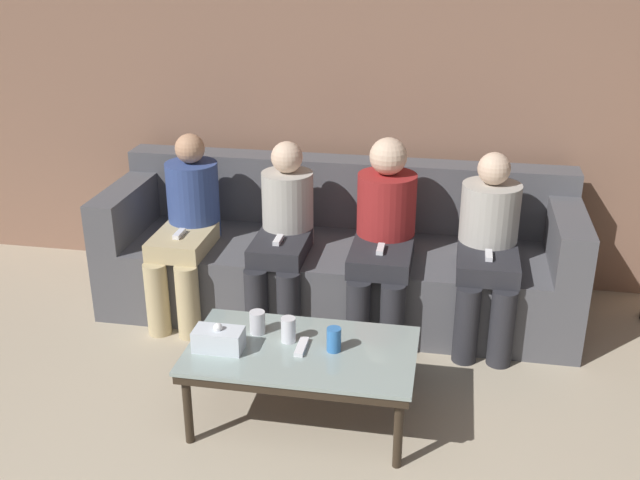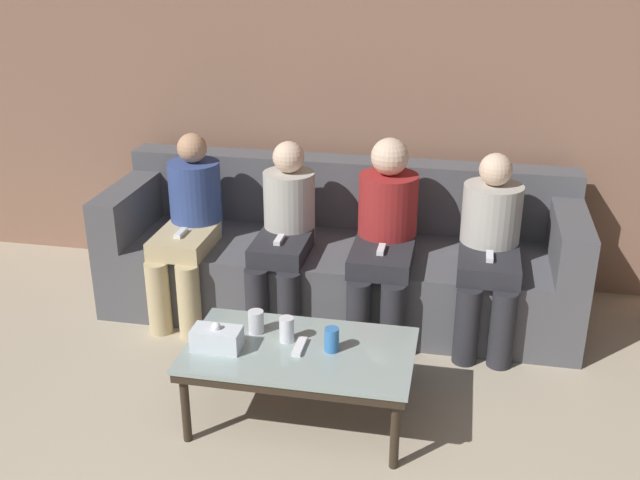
% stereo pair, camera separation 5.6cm
% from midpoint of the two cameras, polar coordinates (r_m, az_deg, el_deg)
% --- Properties ---
extents(wall_back, '(12.00, 0.06, 2.60)m').
position_cam_midpoint_polar(wall_back, '(4.65, 2.21, 12.45)').
color(wall_back, '#8C6651').
rests_on(wall_back, ground_plane).
extents(couch, '(2.72, 0.86, 0.84)m').
position_cam_midpoint_polar(couch, '(4.46, 1.08, -1.32)').
color(couch, '#515156').
rests_on(couch, ground_plane).
extents(coffee_table, '(1.02, 0.59, 0.38)m').
position_cam_midpoint_polar(coffee_table, '(3.41, -1.88, -8.86)').
color(coffee_table, '#8C9E99').
rests_on(coffee_table, ground_plane).
extents(cup_near_left, '(0.07, 0.07, 0.12)m').
position_cam_midpoint_polar(cup_near_left, '(3.42, -2.90, -6.84)').
color(cup_near_left, silver).
rests_on(cup_near_left, coffee_table).
extents(cup_near_right, '(0.06, 0.06, 0.11)m').
position_cam_midpoint_polar(cup_near_right, '(3.35, 0.58, -7.59)').
color(cup_near_right, '#3372BF').
rests_on(cup_near_right, coffee_table).
extents(cup_far_center, '(0.07, 0.07, 0.11)m').
position_cam_midpoint_polar(cup_far_center, '(3.50, -5.25, -6.27)').
color(cup_far_center, silver).
rests_on(cup_far_center, coffee_table).
extents(tissue_box, '(0.22, 0.12, 0.13)m').
position_cam_midpoint_polar(tissue_box, '(3.39, -8.21, -7.49)').
color(tissue_box, silver).
rests_on(tissue_box, coffee_table).
extents(game_remote, '(0.04, 0.15, 0.02)m').
position_cam_midpoint_polar(game_remote, '(3.38, -1.89, -8.14)').
color(game_remote, white).
rests_on(game_remote, coffee_table).
extents(seated_person_left_end, '(0.31, 0.65, 1.05)m').
position_cam_midpoint_polar(seated_person_left_end, '(4.37, -10.44, 1.29)').
color(seated_person_left_end, tan).
rests_on(seated_person_left_end, ground_plane).
extents(seated_person_mid_left, '(0.31, 0.62, 1.03)m').
position_cam_midpoint_polar(seated_person_mid_left, '(4.22, -3.20, 0.68)').
color(seated_person_mid_left, '#28282D').
rests_on(seated_person_mid_left, ground_plane).
extents(seated_person_mid_right, '(0.33, 0.68, 1.08)m').
position_cam_midpoint_polar(seated_person_mid_right, '(4.12, 4.49, 0.63)').
color(seated_person_mid_right, '#28282D').
rests_on(seated_person_mid_right, ground_plane).
extents(seated_person_right_end, '(0.32, 0.64, 1.03)m').
position_cam_midpoint_polar(seated_person_right_end, '(4.12, 12.32, -0.29)').
color(seated_person_right_end, '#28282D').
rests_on(seated_person_right_end, ground_plane).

